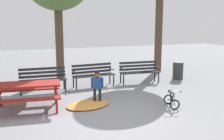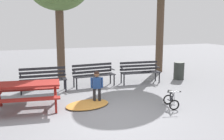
# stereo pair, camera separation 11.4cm
# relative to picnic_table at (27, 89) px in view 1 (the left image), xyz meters

# --- Properties ---
(ground) EXTENTS (36.00, 36.00, 0.00)m
(ground) POSITION_rel_picnic_table_xyz_m (1.95, -1.45, -0.59)
(ground) COLOR gray
(picnic_table) EXTENTS (1.95, 1.55, 0.79)m
(picnic_table) POSITION_rel_picnic_table_xyz_m (0.00, 0.00, 0.00)
(picnic_table) COLOR maroon
(picnic_table) RESTS_ON ground
(park_bench_far_left) EXTENTS (1.62, 0.52, 0.85)m
(park_bench_far_left) POSITION_rel_picnic_table_xyz_m (0.62, 1.82, -0.08)
(park_bench_far_left) COLOR #232328
(park_bench_far_left) RESTS_ON ground
(park_bench_left) EXTENTS (1.63, 0.57, 0.85)m
(park_bench_left) POSITION_rel_picnic_table_xyz_m (2.51, 1.99, -0.08)
(park_bench_left) COLOR #232328
(park_bench_left) RESTS_ON ground
(park_bench_right) EXTENTS (1.63, 0.57, 0.85)m
(park_bench_right) POSITION_rel_picnic_table_xyz_m (4.43, 1.91, -0.08)
(park_bench_right) COLOR #232328
(park_bench_right) RESTS_ON ground
(child_standing) EXTENTS (0.36, 0.22, 0.99)m
(child_standing) POSITION_rel_picnic_table_xyz_m (2.02, -0.07, -0.02)
(child_standing) COLOR black
(child_standing) RESTS_ON ground
(kids_bicycle) EXTENTS (0.47, 0.61, 0.54)m
(kids_bicycle) POSITION_rel_picnic_table_xyz_m (3.92, -1.20, -0.39)
(kids_bicycle) COLOR black
(kids_bicycle) RESTS_ON ground
(leaf_pile) EXTENTS (1.58, 1.31, 0.07)m
(leaf_pile) POSITION_rel_picnic_table_xyz_m (1.68, -0.23, -0.56)
(leaf_pile) COLOR #C68438
(leaf_pile) RESTS_ON ground
(trash_bin) EXTENTS (0.44, 0.44, 0.74)m
(trash_bin) POSITION_rel_picnic_table_xyz_m (6.28, 1.91, -0.22)
(trash_bin) COLOR #2D332D
(trash_bin) RESTS_ON ground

